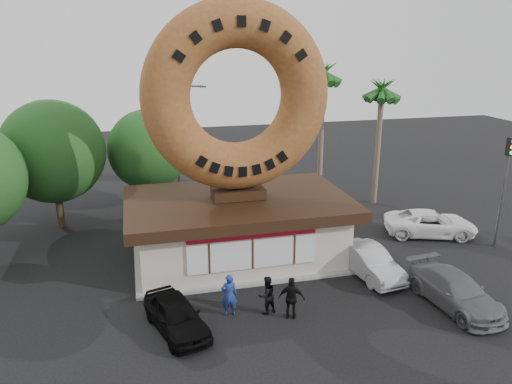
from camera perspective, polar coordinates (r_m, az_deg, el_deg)
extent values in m
plane|color=black|center=(21.17, 1.55, -14.16)|extent=(90.00, 90.00, 0.00)
cube|color=beige|center=(25.71, -2.02, -4.45)|extent=(10.00, 6.00, 3.00)
cube|color=#999993|center=(26.27, -1.99, -7.34)|extent=(10.60, 6.60, 0.15)
cube|color=#3F3F3F|center=(25.17, -2.06, -1.18)|extent=(10.00, 6.00, 0.10)
cube|color=black|center=(25.19, -2.06, -1.29)|extent=(11.20, 7.20, 0.55)
cube|color=silver|center=(22.96, -0.41, -7.10)|extent=(6.00, 0.12, 1.40)
cube|color=#A20D1F|center=(22.54, -0.40, -4.81)|extent=(6.00, 0.10, 0.45)
cube|color=black|center=(25.02, -2.07, -0.09)|extent=(2.60, 1.40, 0.50)
torus|color=#955B2B|center=(24.01, -2.20, 10.81)|extent=(9.03, 2.30, 9.03)
cylinder|color=#473321|center=(32.10, -21.61, -0.90)|extent=(0.44, 0.44, 3.30)
sphere|color=#214B1B|center=(31.35, -22.22, 4.31)|extent=(6.00, 6.00, 6.00)
cylinder|color=#473321|center=(33.76, -11.92, 0.46)|extent=(0.44, 0.44, 2.86)
sphere|color=#214B1B|center=(33.11, -12.20, 4.76)|extent=(5.20, 5.20, 5.20)
cylinder|color=#726651|center=(34.35, 7.44, 6.26)|extent=(0.36, 0.36, 9.00)
cylinder|color=#726651|center=(34.55, 13.75, 5.13)|extent=(0.36, 0.36, 8.00)
cylinder|color=#59595E|center=(34.21, -8.91, 5.30)|extent=(0.18, 0.18, 8.00)
cylinder|color=#59595E|center=(33.70, -7.68, 11.89)|extent=(1.80, 0.12, 0.12)
cube|color=#59595E|center=(33.82, -6.13, 11.88)|extent=(0.45, 0.20, 0.12)
cylinder|color=#59595E|center=(29.65, 26.36, -0.24)|extent=(0.18, 0.18, 6.00)
cube|color=black|center=(29.04, 27.04, 4.65)|extent=(0.30, 0.28, 0.95)
sphere|color=yellow|center=(28.93, 27.23, 4.58)|extent=(0.18, 0.18, 0.18)
sphere|color=green|center=(28.99, 27.15, 4.01)|extent=(0.18, 0.18, 0.18)
imported|color=navy|center=(20.93, -3.08, -11.66)|extent=(0.71, 0.51, 1.84)
imported|color=black|center=(21.08, 1.23, -11.69)|extent=(0.96, 0.85, 1.65)
imported|color=black|center=(20.73, 4.10, -12.01)|extent=(1.15, 0.83, 1.82)
imported|color=black|center=(20.26, -9.10, -13.72)|extent=(2.69, 4.30, 1.36)
imported|color=#96979B|center=(24.80, 12.77, -7.75)|extent=(2.07, 4.49, 1.43)
imported|color=slate|center=(23.25, 21.81, -10.44)|extent=(2.41, 5.02, 1.41)
imported|color=white|center=(30.59, 19.32, -3.39)|extent=(5.64, 3.88, 1.43)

